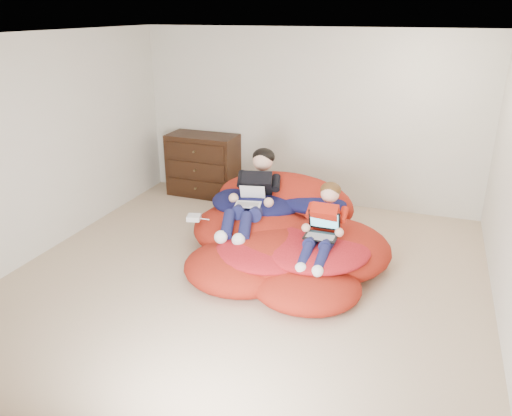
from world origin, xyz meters
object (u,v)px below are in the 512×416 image
at_px(dresser, 203,165).
at_px(laptop_black, 322,229).
at_px(beanbag_pile, 283,237).
at_px(older_boy, 254,190).
at_px(laptop_white, 250,199).
at_px(younger_boy, 324,223).

distance_m(dresser, laptop_black, 3.03).
height_order(beanbag_pile, older_boy, older_boy).
distance_m(older_boy, laptop_white, 0.14).
relative_size(beanbag_pile, laptop_black, 7.04).
xyz_separation_m(beanbag_pile, younger_boy, (0.52, -0.23, 0.36)).
xyz_separation_m(beanbag_pile, older_boy, (-0.44, 0.24, 0.45)).
distance_m(dresser, older_boy, 1.98).
distance_m(younger_boy, laptop_white, 1.02).
height_order(younger_boy, laptop_white, younger_boy).
relative_size(beanbag_pile, younger_boy, 2.30).
xyz_separation_m(dresser, beanbag_pile, (1.79, -1.66, -0.22)).
xyz_separation_m(younger_boy, laptop_black, (0.00, -0.07, -0.05)).
height_order(beanbag_pile, younger_boy, younger_boy).
bearing_deg(younger_boy, laptop_white, 160.26).
relative_size(older_boy, laptop_white, 3.66).
distance_m(laptop_white, laptop_black, 1.05).
height_order(dresser, laptop_black, dresser).
bearing_deg(beanbag_pile, older_boy, 151.95).
xyz_separation_m(younger_boy, laptop_white, (-0.96, 0.35, 0.02)).
relative_size(dresser, laptop_white, 2.91).
relative_size(older_boy, laptop_black, 3.92).
bearing_deg(dresser, beanbag_pile, -42.88).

